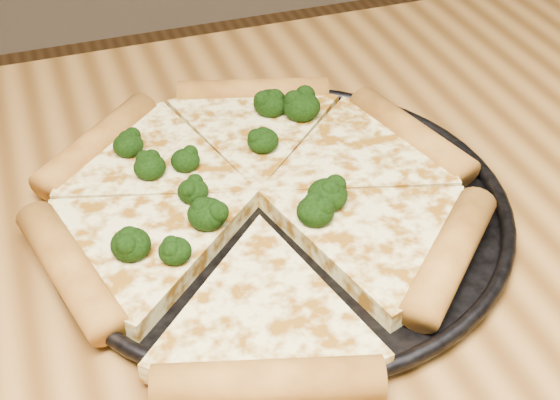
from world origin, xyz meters
name	(u,v)px	position (x,y,z in m)	size (l,w,h in m)	color
pizza_pan	(280,209)	(0.08, 0.13, 0.76)	(0.35, 0.35, 0.02)	black
pizza	(258,198)	(0.07, 0.14, 0.77)	(0.35, 0.38, 0.03)	#FFF69C
broccoli_florets	(238,168)	(0.06, 0.17, 0.78)	(0.20, 0.18, 0.02)	black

